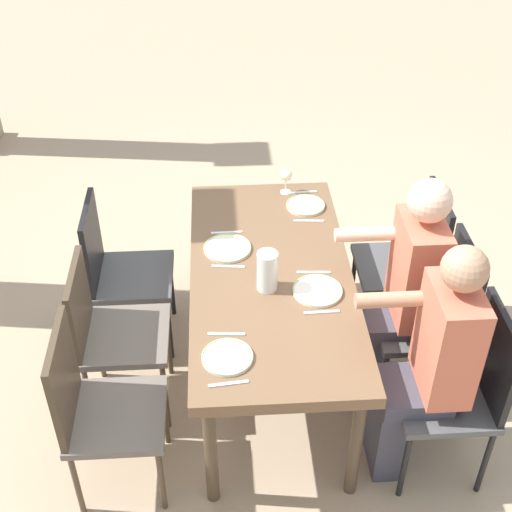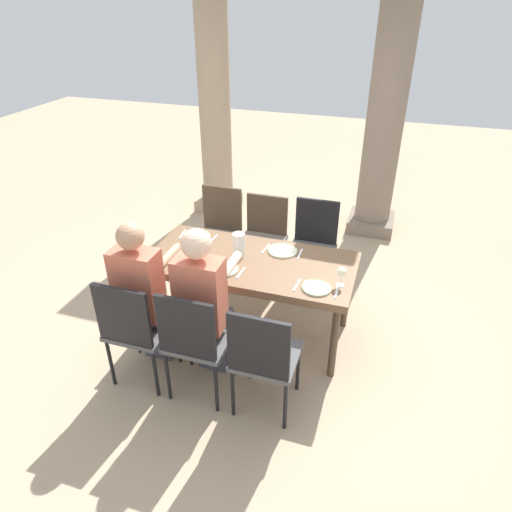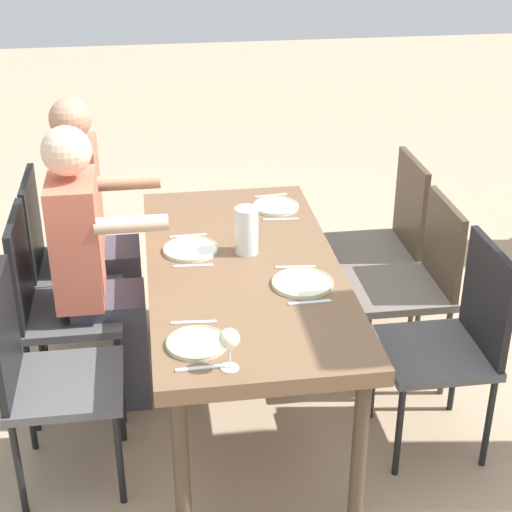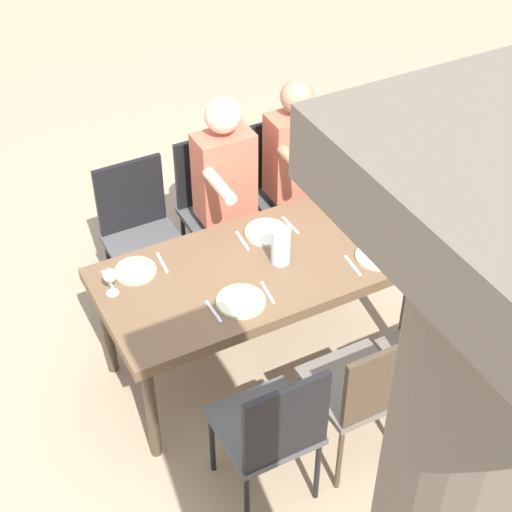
% 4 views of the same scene
% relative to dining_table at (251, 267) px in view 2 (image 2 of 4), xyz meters
% --- Properties ---
extents(ground_plane, '(16.00, 16.00, 0.00)m').
position_rel_dining_table_xyz_m(ground_plane, '(0.00, 0.00, -0.67)').
color(ground_plane, tan).
extents(dining_table, '(1.71, 0.82, 0.74)m').
position_rel_dining_table_xyz_m(dining_table, '(0.00, 0.00, 0.00)').
color(dining_table, brown).
rests_on(dining_table, ground).
extents(chair_west_north, '(0.44, 0.44, 0.94)m').
position_rel_dining_table_xyz_m(chair_west_north, '(-0.62, 0.83, -0.14)').
color(chair_west_north, '#6A6158').
rests_on(chair_west_north, ground).
extents(chair_west_south, '(0.44, 0.44, 0.95)m').
position_rel_dining_table_xyz_m(chair_west_south, '(-0.62, -0.83, -0.13)').
color(chair_west_south, '#4F4F50').
rests_on(chair_west_south, ground).
extents(chair_mid_north, '(0.44, 0.44, 0.91)m').
position_rel_dining_table_xyz_m(chair_mid_north, '(-0.14, 0.83, -0.13)').
color(chair_mid_north, '#6A6158').
rests_on(chair_mid_north, ground).
extents(chair_mid_south, '(0.44, 0.44, 0.96)m').
position_rel_dining_table_xyz_m(chair_mid_south, '(-0.14, -0.83, -0.12)').
color(chair_mid_south, '#4F4F50').
rests_on(chair_mid_south, ground).
extents(chair_east_north, '(0.44, 0.44, 0.93)m').
position_rel_dining_table_xyz_m(chair_east_north, '(0.36, 0.83, -0.14)').
color(chair_east_north, '#4F4F50').
rests_on(chair_east_north, ground).
extents(chair_east_south, '(0.44, 0.44, 0.93)m').
position_rel_dining_table_xyz_m(chair_east_south, '(0.36, -0.83, -0.14)').
color(chair_east_south, '#4F4F50').
rests_on(chair_east_south, ground).
extents(diner_woman_green, '(0.35, 0.49, 1.34)m').
position_rel_dining_table_xyz_m(diner_woman_green, '(-0.14, -0.64, 0.05)').
color(diner_woman_green, '#3F3F4C').
rests_on(diner_woman_green, ground).
extents(diner_man_white, '(0.35, 0.49, 1.32)m').
position_rel_dining_table_xyz_m(diner_man_white, '(-0.62, -0.65, 0.03)').
color(diner_man_white, '#3F3F4C').
rests_on(diner_man_white, ground).
extents(stone_column_near, '(0.52, 0.52, 2.89)m').
position_rel_dining_table_xyz_m(stone_column_near, '(-1.26, 2.39, 0.75)').
color(stone_column_near, tan).
rests_on(stone_column_near, ground).
extents(stone_column_centre, '(0.55, 0.55, 3.04)m').
position_rel_dining_table_xyz_m(stone_column_centre, '(0.81, 2.39, 0.82)').
color(stone_column_centre, gray).
rests_on(stone_column_centre, ground).
extents(plate_0, '(0.23, 0.23, 0.02)m').
position_rel_dining_table_xyz_m(plate_0, '(-0.58, 0.24, 0.08)').
color(plate_0, white).
rests_on(plate_0, dining_table).
extents(fork_0, '(0.03, 0.17, 0.01)m').
position_rel_dining_table_xyz_m(fork_0, '(-0.73, 0.24, 0.07)').
color(fork_0, silver).
rests_on(fork_0, dining_table).
extents(spoon_0, '(0.03, 0.17, 0.01)m').
position_rel_dining_table_xyz_m(spoon_0, '(-0.43, 0.24, 0.07)').
color(spoon_0, silver).
rests_on(spoon_0, dining_table).
extents(plate_1, '(0.24, 0.24, 0.02)m').
position_rel_dining_table_xyz_m(plate_1, '(-0.16, -0.21, 0.08)').
color(plate_1, white).
rests_on(plate_1, dining_table).
extents(fork_1, '(0.02, 0.17, 0.01)m').
position_rel_dining_table_xyz_m(fork_1, '(-0.31, -0.21, 0.07)').
color(fork_1, silver).
rests_on(fork_1, dining_table).
extents(spoon_1, '(0.03, 0.17, 0.01)m').
position_rel_dining_table_xyz_m(spoon_1, '(-0.01, -0.21, 0.07)').
color(spoon_1, silver).
rests_on(spoon_1, dining_table).
extents(plate_2, '(0.25, 0.25, 0.02)m').
position_rel_dining_table_xyz_m(plate_2, '(0.21, 0.21, 0.08)').
color(plate_2, silver).
rests_on(plate_2, dining_table).
extents(fork_2, '(0.03, 0.17, 0.01)m').
position_rel_dining_table_xyz_m(fork_2, '(0.06, 0.21, 0.07)').
color(fork_2, silver).
rests_on(fork_2, dining_table).
extents(spoon_2, '(0.02, 0.17, 0.01)m').
position_rel_dining_table_xyz_m(spoon_2, '(0.36, 0.21, 0.07)').
color(spoon_2, silver).
rests_on(spoon_2, dining_table).
extents(plate_3, '(0.22, 0.22, 0.02)m').
position_rel_dining_table_xyz_m(plate_3, '(0.59, -0.25, 0.08)').
color(plate_3, silver).
rests_on(plate_3, dining_table).
extents(wine_glass_3, '(0.07, 0.07, 0.16)m').
position_rel_dining_table_xyz_m(wine_glass_3, '(0.76, -0.15, 0.18)').
color(wine_glass_3, white).
rests_on(wine_glass_3, dining_table).
extents(fork_3, '(0.03, 0.17, 0.01)m').
position_rel_dining_table_xyz_m(fork_3, '(0.44, -0.25, 0.07)').
color(fork_3, silver).
rests_on(fork_3, dining_table).
extents(spoon_3, '(0.02, 0.17, 0.01)m').
position_rel_dining_table_xyz_m(spoon_3, '(0.74, -0.25, 0.07)').
color(spoon_3, silver).
rests_on(spoon_3, dining_table).
extents(water_pitcher, '(0.10, 0.10, 0.21)m').
position_rel_dining_table_xyz_m(water_pitcher, '(-0.11, 0.03, 0.16)').
color(water_pitcher, white).
rests_on(water_pitcher, dining_table).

